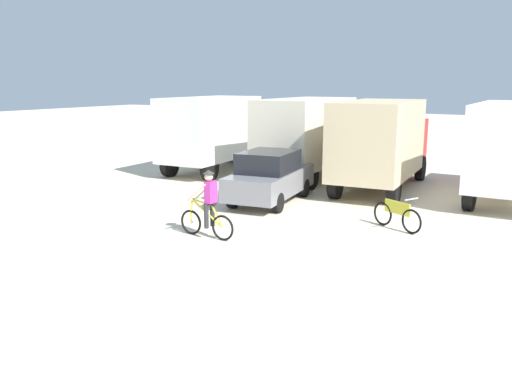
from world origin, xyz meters
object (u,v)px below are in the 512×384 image
Objects in this scene: box_truck_tan_camper at (382,140)px; bicycle_spare at (397,215)px; cyclist_orange_shirt at (208,207)px; box_truck_cream_rv at (311,134)px; box_truck_white_box at (217,130)px; sedan_parked at (270,177)px.

box_truck_tan_camper is 5.82m from bicycle_spare.
box_truck_cream_rv is at bearing 99.73° from cyclist_orange_shirt.
box_truck_white_box is 0.99× the size of box_truck_tan_camper.
box_truck_tan_camper is at bearing 113.53° from bicycle_spare.
box_truck_tan_camper is 8.80m from cyclist_orange_shirt.
cyclist_orange_shirt is at bearing -55.70° from box_truck_white_box.
box_truck_tan_camper is 3.81× the size of cyclist_orange_shirt.
box_truck_tan_camper is 4.36× the size of bicycle_spare.
box_truck_white_box is at bearing 124.30° from cyclist_orange_shirt.
box_truck_white_box is 7.79m from box_truck_tan_camper.
cyclist_orange_shirt is at bearing -80.63° from sedan_parked.
sedan_parked is 2.77× the size of bicycle_spare.
box_truck_white_box is at bearing 177.69° from box_truck_tan_camper.
box_truck_tan_camper is (3.35, -0.87, 0.00)m from box_truck_cream_rv.
cyclist_orange_shirt is (-1.73, -8.57, -1.03)m from box_truck_tan_camper.
cyclist_orange_shirt is 1.14× the size of bicycle_spare.
box_truck_tan_camper is 1.57× the size of sedan_parked.
box_truck_cream_rv reaches higher than sedan_parked.
cyclist_orange_shirt reaches higher than sedan_parked.
cyclist_orange_shirt is (6.06, -8.88, -1.03)m from box_truck_white_box.
cyclist_orange_shirt is at bearing -139.44° from bicycle_spare.
cyclist_orange_shirt is at bearing -101.42° from box_truck_tan_camper.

